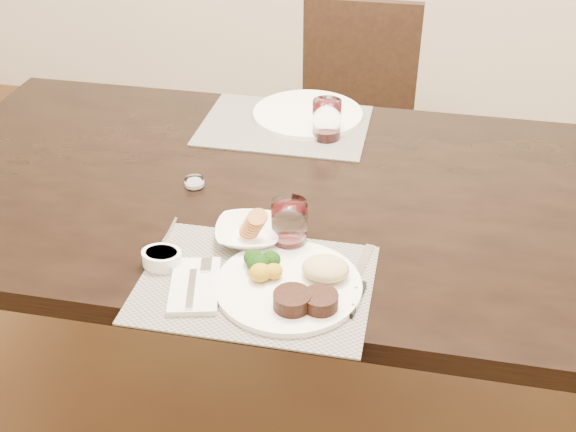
% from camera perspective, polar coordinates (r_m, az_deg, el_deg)
% --- Properties ---
extents(ground_plane, '(4.50, 4.50, 0.00)m').
position_cam_1_polar(ground_plane, '(2.22, 1.47, -14.66)').
color(ground_plane, '#4B2818').
rests_on(ground_plane, ground).
extents(dining_table, '(2.00, 1.00, 0.75)m').
position_cam_1_polar(dining_table, '(1.78, 1.78, -0.15)').
color(dining_table, black).
rests_on(dining_table, ground).
extents(chair_far, '(0.42, 0.42, 0.90)m').
position_cam_1_polar(chair_far, '(2.67, 5.26, 7.81)').
color(chair_far, black).
rests_on(chair_far, ground).
extents(placemat_near, '(0.46, 0.34, 0.00)m').
position_cam_1_polar(placemat_near, '(1.44, -2.60, -5.34)').
color(placemat_near, slate).
rests_on(placemat_near, dining_table).
extents(placemat_far, '(0.46, 0.34, 0.00)m').
position_cam_1_polar(placemat_far, '(2.03, -0.26, 7.18)').
color(placemat_far, slate).
rests_on(placemat_far, dining_table).
extents(dinner_plate, '(0.29, 0.29, 0.05)m').
position_cam_1_polar(dinner_plate, '(1.41, 0.57, -5.36)').
color(dinner_plate, white).
rests_on(dinner_plate, placemat_near).
extents(napkin_fork, '(0.13, 0.19, 0.02)m').
position_cam_1_polar(napkin_fork, '(1.43, -7.37, -5.46)').
color(napkin_fork, silver).
rests_on(napkin_fork, placemat_near).
extents(steak_knife, '(0.04, 0.24, 0.01)m').
position_cam_1_polar(steak_knife, '(1.42, 5.43, -5.85)').
color(steak_knife, silver).
rests_on(steak_knife, placemat_near).
extents(cracker_bowl, '(0.16, 0.16, 0.06)m').
position_cam_1_polar(cracker_bowl, '(1.54, -3.09, -1.31)').
color(cracker_bowl, white).
rests_on(cracker_bowl, placemat_near).
extents(sauce_ramekin, '(0.08, 0.12, 0.07)m').
position_cam_1_polar(sauce_ramekin, '(1.49, -9.92, -3.25)').
color(sauce_ramekin, white).
rests_on(sauce_ramekin, placemat_near).
extents(wine_glass_near, '(0.08, 0.08, 0.10)m').
position_cam_1_polar(wine_glass_near, '(1.51, 0.10, -0.84)').
color(wine_glass_near, white).
rests_on(wine_glass_near, placemat_near).
extents(far_plate, '(0.31, 0.31, 0.01)m').
position_cam_1_polar(far_plate, '(2.08, 1.57, 8.07)').
color(far_plate, white).
rests_on(far_plate, placemat_far).
extents(wine_glass_far, '(0.08, 0.08, 0.11)m').
position_cam_1_polar(wine_glass_far, '(1.95, 3.07, 7.47)').
color(wine_glass_far, white).
rests_on(wine_glass_far, placemat_far).
extents(salt_cellar, '(0.05, 0.05, 0.02)m').
position_cam_1_polar(salt_cellar, '(1.76, -7.40, 2.60)').
color(salt_cellar, white).
rests_on(salt_cellar, dining_table).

